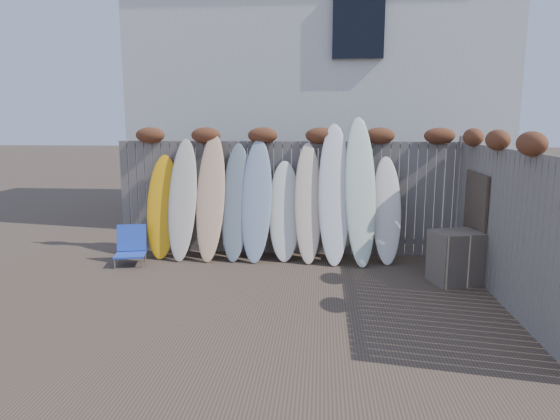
# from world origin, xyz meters

# --- Properties ---
(ground) EXTENTS (80.00, 80.00, 0.00)m
(ground) POSITION_xyz_m (0.00, 0.00, 0.00)
(ground) COLOR #493A2D
(back_fence) EXTENTS (6.05, 0.28, 2.24)m
(back_fence) POSITION_xyz_m (0.06, 2.39, 1.18)
(back_fence) COLOR slate
(back_fence) RESTS_ON ground
(right_fence) EXTENTS (0.28, 4.40, 2.24)m
(right_fence) POSITION_xyz_m (2.99, 0.25, 1.14)
(right_fence) COLOR slate
(right_fence) RESTS_ON ground
(house) EXTENTS (8.50, 5.50, 6.33)m
(house) POSITION_xyz_m (0.50, 6.50, 3.20)
(house) COLOR silver
(house) RESTS_ON ground
(beach_chair) EXTENTS (0.57, 0.60, 0.64)m
(beach_chair) POSITION_xyz_m (-2.52, 1.50, 0.29)
(beach_chair) COLOR #2444B6
(beach_chair) RESTS_ON ground
(wooden_crate) EXTENTS (0.79, 0.72, 0.77)m
(wooden_crate) POSITION_xyz_m (2.61, 0.93, 0.38)
(wooden_crate) COLOR #6F5A53
(wooden_crate) RESTS_ON ground
(lattice_panel) EXTENTS (0.06, 1.06, 1.58)m
(lattice_panel) POSITION_xyz_m (2.96, 1.33, 0.79)
(lattice_panel) COLOR #4C402E
(lattice_panel) RESTS_ON ground
(surfboard_0) EXTENTS (0.56, 0.65, 1.77)m
(surfboard_0) POSITION_xyz_m (-2.12, 2.02, 0.89)
(surfboard_0) COLOR #FFA80D
(surfboard_0) RESTS_ON ground
(surfboard_1) EXTENTS (0.51, 0.74, 2.05)m
(surfboard_1) POSITION_xyz_m (-1.74, 1.95, 1.03)
(surfboard_1) COLOR beige
(surfboard_1) RESTS_ON ground
(surfboard_2) EXTENTS (0.51, 0.77, 2.14)m
(surfboard_2) POSITION_xyz_m (-1.25, 1.96, 1.07)
(surfboard_2) COLOR #FFA585
(surfboard_2) RESTS_ON ground
(surfboard_3) EXTENTS (0.52, 0.72, 1.98)m
(surfboard_3) POSITION_xyz_m (-0.82, 1.99, 0.99)
(surfboard_3) COLOR gray
(surfboard_3) RESTS_ON ground
(surfboard_4) EXTENTS (0.54, 0.74, 2.05)m
(surfboard_4) POSITION_xyz_m (-0.46, 1.96, 1.02)
(surfboard_4) COLOR #8CA1B9
(surfboard_4) RESTS_ON ground
(surfboard_5) EXTENTS (0.57, 0.64, 1.68)m
(surfboard_5) POSITION_xyz_m (0.01, 2.02, 0.84)
(surfboard_5) COLOR white
(surfboard_5) RESTS_ON ground
(surfboard_6) EXTENTS (0.50, 0.74, 1.99)m
(surfboard_6) POSITION_xyz_m (0.41, 1.97, 1.00)
(surfboard_6) COLOR beige
(surfboard_6) RESTS_ON ground
(surfboard_7) EXTENTS (0.55, 0.83, 2.31)m
(surfboard_7) POSITION_xyz_m (0.84, 1.94, 1.16)
(surfboard_7) COLOR white
(surfboard_7) RESTS_ON ground
(surfboard_8) EXTENTS (0.58, 0.89, 2.42)m
(surfboard_8) POSITION_xyz_m (1.27, 1.92, 1.21)
(surfboard_8) COLOR silver
(surfboard_8) RESTS_ON ground
(surfboard_9) EXTENTS (0.50, 0.65, 1.77)m
(surfboard_9) POSITION_xyz_m (1.72, 2.00, 0.88)
(surfboard_9) COLOR white
(surfboard_9) RESTS_ON ground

